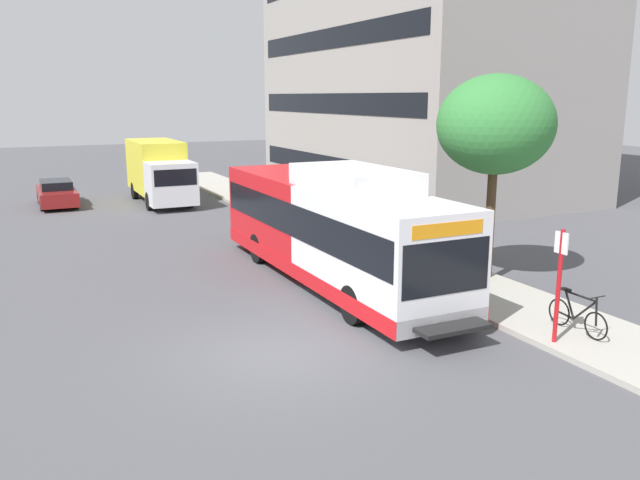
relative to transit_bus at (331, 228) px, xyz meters
name	(u,v)px	position (x,y,z in m)	size (l,w,h in m)	color
ground_plane	(186,269)	(-3.63, 3.46, -1.70)	(120.00, 120.00, 0.00)	#4C4C51
sidewalk_curb	(398,258)	(3.37, 1.46, -1.63)	(3.00, 56.00, 0.14)	#A8A399
transit_bus	(331,228)	(0.00, 0.00, 0.00)	(2.58, 12.25, 3.65)	white
bus_stop_sign_pole	(559,278)	(2.21, -6.88, -0.05)	(0.10, 0.36, 2.60)	red
bicycle_parked	(577,315)	(3.13, -6.66, -1.14)	(0.52, 1.76, 1.02)	black
street_tree_near_stop	(495,125)	(4.43, -1.92, 3.04)	(3.45, 3.45, 6.09)	#4C3823
parked_car_far_lane	(57,193)	(-6.46, 18.90, -1.04)	(1.80, 4.50, 1.33)	maroon
box_truck_background	(159,170)	(-1.37, 17.65, 0.04)	(2.32, 7.01, 3.25)	silver
lattice_comm_tower	(330,76)	(17.08, 34.20, 5.56)	(1.10, 1.10, 22.41)	#B7B7BC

